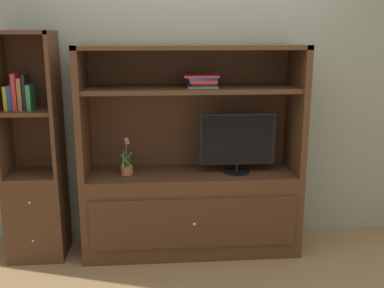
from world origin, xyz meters
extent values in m
plane|color=#99754C|center=(0.00, 0.00, 0.00)|extent=(8.00, 8.00, 0.00)
cube|color=gray|center=(0.00, 0.75, 1.40)|extent=(6.00, 0.10, 2.80)
cube|color=#4C2D1C|center=(0.00, 0.40, 0.34)|extent=(1.76, 0.50, 0.68)
cube|color=#462A19|center=(0.00, 0.14, 0.34)|extent=(1.62, 0.02, 0.41)
sphere|color=silver|center=(0.00, 0.12, 0.34)|extent=(0.02, 0.02, 0.02)
cube|color=#4C2D1C|center=(-0.86, 0.40, 1.19)|extent=(0.05, 0.50, 1.03)
cube|color=#4C2D1C|center=(0.86, 0.40, 1.19)|extent=(0.05, 0.50, 1.03)
cube|color=#4C2D1C|center=(0.00, 0.64, 1.19)|extent=(1.76, 0.02, 1.03)
cube|color=#4C2D1C|center=(0.00, 0.40, 1.69)|extent=(1.76, 0.50, 0.04)
cube|color=#4C2D1C|center=(0.00, 0.40, 1.36)|extent=(1.66, 0.45, 0.04)
cylinder|color=black|center=(0.37, 0.36, 0.69)|extent=(0.22, 0.22, 0.01)
cylinder|color=black|center=(0.37, 0.36, 0.72)|extent=(0.03, 0.03, 0.06)
cube|color=black|center=(0.37, 0.36, 0.96)|extent=(0.62, 0.02, 0.42)
cube|color=black|center=(0.37, 0.35, 0.96)|extent=(0.57, 0.00, 0.38)
cylinder|color=#B26642|center=(-0.53, 0.38, 0.72)|extent=(0.10, 0.10, 0.07)
cylinder|color=#3D6B33|center=(-0.53, 0.38, 0.87)|extent=(0.01, 0.01, 0.23)
cube|color=#2D7A38|center=(-0.50, 0.38, 0.80)|extent=(0.02, 0.08, 0.08)
cube|color=#2D7A38|center=(-0.53, 0.41, 0.80)|extent=(0.10, 0.01, 0.12)
cube|color=#2D7A38|center=(-0.55, 0.39, 0.80)|extent=(0.02, 0.11, 0.12)
cube|color=#2D7A38|center=(-0.53, 0.36, 0.80)|extent=(0.09, 0.00, 0.11)
sphere|color=#C6729E|center=(-0.51, 0.39, 0.95)|extent=(0.03, 0.03, 0.03)
sphere|color=#C6729E|center=(-0.53, 0.40, 0.95)|extent=(0.03, 0.03, 0.03)
sphere|color=#C6729E|center=(-0.52, 0.37, 0.97)|extent=(0.03, 0.03, 0.03)
cube|color=teal|center=(0.08, 0.41, 1.39)|extent=(0.24, 0.31, 0.01)
cube|color=red|center=(0.09, 0.41, 1.41)|extent=(0.20, 0.26, 0.03)
cube|color=red|center=(0.08, 0.40, 1.43)|extent=(0.22, 0.33, 0.02)
cube|color=#2D519E|center=(0.07, 0.39, 1.45)|extent=(0.24, 0.28, 0.02)
cube|color=red|center=(0.07, 0.41, 1.47)|extent=(0.28, 0.32, 0.01)
cube|color=#4C2D1C|center=(-1.26, 0.40, 0.35)|extent=(0.44, 0.39, 0.70)
sphere|color=silver|center=(-1.26, 0.20, 0.53)|extent=(0.02, 0.02, 0.02)
sphere|color=silver|center=(-1.26, 0.20, 0.21)|extent=(0.02, 0.02, 0.02)
cube|color=#4C2D1C|center=(-1.47, 0.40, 1.26)|extent=(0.03, 0.39, 1.11)
cube|color=#4C2D1C|center=(-1.05, 0.40, 1.26)|extent=(0.03, 0.39, 1.11)
cube|color=#4C2D1C|center=(-1.26, 0.58, 1.26)|extent=(0.44, 0.02, 1.11)
cube|color=#4C2D1C|center=(-1.26, 0.40, 1.20)|extent=(0.38, 0.35, 0.03)
cube|color=#4C2D1C|center=(-1.26, 0.40, 1.80)|extent=(0.44, 0.39, 0.03)
cube|color=gold|center=(-1.41, 0.40, 1.31)|extent=(0.03, 0.16, 0.18)
cube|color=#2D519E|center=(-1.38, 0.40, 1.31)|extent=(0.03, 0.14, 0.19)
cube|color=red|center=(-1.34, 0.40, 1.36)|extent=(0.03, 0.16, 0.28)
cube|color=#A56638|center=(-1.30, 0.40, 1.34)|extent=(0.03, 0.15, 0.25)
cube|color=black|center=(-1.27, 0.40, 1.35)|extent=(0.02, 0.14, 0.27)
cube|color=#338C4C|center=(-1.24, 0.40, 1.31)|extent=(0.03, 0.18, 0.20)
camera|label=1|loc=(-0.28, -3.10, 1.77)|focal=41.81mm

